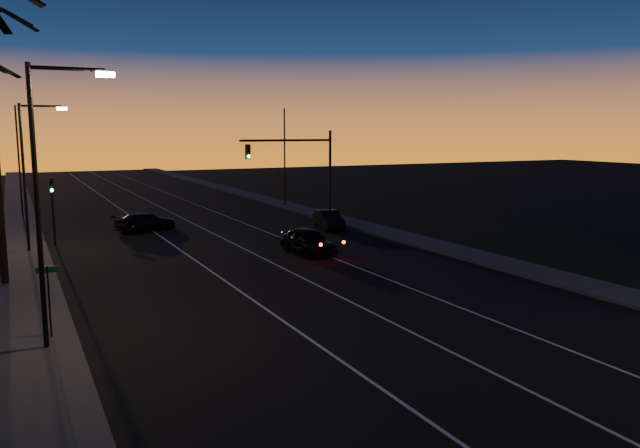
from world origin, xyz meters
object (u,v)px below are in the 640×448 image
signal_mast (301,161)px  right_car (329,220)px  lead_car (308,241)px  cross_car (146,222)px

signal_mast → right_car: size_ratio=1.70×
lead_car → cross_car: lead_car is taller
signal_mast → cross_car: size_ratio=1.48×
signal_mast → right_car: 4.64m
signal_mast → lead_car: 10.71m
lead_car → right_car: bearing=55.3°
signal_mast → right_car: (1.42, -1.61, -4.12)m
signal_mast → lead_car: signal_mast is taller
signal_mast → cross_car: bearing=163.7°
cross_car → lead_car: bearing=-61.1°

